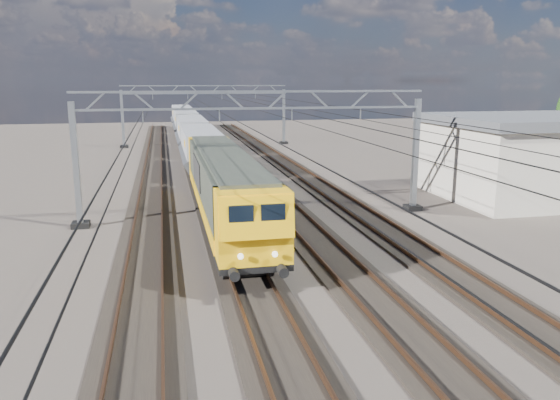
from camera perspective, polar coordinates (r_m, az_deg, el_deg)
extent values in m
plane|color=black|center=(27.15, -0.98, -3.94)|extent=(160.00, 160.00, 0.00)
cube|color=black|center=(26.69, -13.76, -4.46)|extent=(2.60, 140.00, 0.12)
cube|color=brown|center=(26.68, -15.33, -4.20)|extent=(0.08, 140.00, 0.16)
cube|color=brown|center=(26.63, -12.23, -4.07)|extent=(0.08, 140.00, 0.16)
cube|color=black|center=(26.84, -5.18, -4.05)|extent=(2.60, 140.00, 0.12)
cube|color=brown|center=(26.72, -6.72, -3.80)|extent=(0.08, 140.00, 0.16)
cube|color=brown|center=(26.88, -3.66, -3.64)|extent=(0.08, 140.00, 0.16)
cube|color=black|center=(27.57, 3.11, -3.57)|extent=(2.60, 140.00, 0.12)
cube|color=brown|center=(27.35, 1.66, -3.34)|extent=(0.08, 140.00, 0.16)
cube|color=brown|center=(27.72, 4.56, -3.16)|extent=(0.08, 140.00, 0.16)
cube|color=black|center=(28.85, 10.82, -3.06)|extent=(2.60, 140.00, 0.12)
cube|color=brown|center=(28.54, 9.49, -2.84)|extent=(0.08, 140.00, 0.16)
cube|color=brown|center=(29.09, 12.14, -2.66)|extent=(0.08, 140.00, 0.16)
cube|color=#8D9499|center=(30.23, -20.54, 3.36)|extent=(0.30, 0.30, 6.60)
cube|color=#8D9499|center=(33.22, 13.97, 4.52)|extent=(0.30, 0.30, 6.60)
cube|color=black|center=(30.83, -20.10, -2.43)|extent=(0.90, 0.90, 0.30)
cube|color=black|center=(33.77, 13.69, -0.78)|extent=(0.90, 0.90, 0.30)
cube|color=#8D9499|center=(30.00, -2.53, 11.26)|extent=(19.30, 0.18, 0.12)
cube|color=#8D9499|center=(30.03, -2.51, 9.54)|extent=(19.30, 0.18, 0.12)
cube|color=#8D9499|center=(29.78, -18.74, 9.76)|extent=(1.03, 0.10, 0.94)
cube|color=#8D9499|center=(29.61, -14.10, 10.02)|extent=(1.03, 0.10, 0.94)
cube|color=#8D9499|center=(29.63, -9.44, 10.22)|extent=(1.03, 0.10, 0.94)
cube|color=#8D9499|center=(29.84, -4.81, 10.36)|extent=(1.03, 0.10, 0.94)
cube|color=#8D9499|center=(30.23, -0.26, 10.43)|extent=(1.03, 0.10, 0.94)
cube|color=#8D9499|center=(30.81, 4.14, 10.43)|extent=(1.03, 0.10, 0.94)
cube|color=#8D9499|center=(31.55, 8.35, 10.38)|extent=(1.03, 0.10, 0.94)
cube|color=#8D9499|center=(32.45, 12.35, 10.28)|extent=(1.03, 0.10, 0.94)
cube|color=#8D9499|center=(29.65, -14.15, 8.52)|extent=(0.06, 0.06, 0.65)
cube|color=#8D9499|center=(29.78, -6.35, 8.83)|extent=(0.06, 0.06, 0.65)
cube|color=#8D9499|center=(30.45, 1.25, 8.98)|extent=(0.06, 0.06, 0.65)
cube|color=#8D9499|center=(31.61, 8.42, 8.97)|extent=(0.06, 0.06, 0.65)
cube|color=#8D9499|center=(65.87, -16.13, 8.12)|extent=(0.30, 0.30, 6.60)
cube|color=#8D9499|center=(67.30, 0.40, 8.68)|extent=(0.30, 0.30, 6.60)
cube|color=black|center=(66.15, -15.97, 5.40)|extent=(0.90, 0.90, 0.30)
cube|color=black|center=(67.57, 0.39, 6.01)|extent=(0.90, 0.90, 0.30)
cube|color=#8D9499|center=(65.77, -7.88, 11.75)|extent=(19.30, 0.18, 0.12)
cube|color=#8D9499|center=(65.78, -7.86, 10.97)|extent=(19.30, 0.18, 0.12)
cube|color=#8D9499|center=(65.67, -15.25, 11.05)|extent=(1.03, 0.10, 0.94)
cube|color=#8D9499|center=(65.59, -13.14, 11.15)|extent=(1.03, 0.10, 0.94)
cube|color=#8D9499|center=(65.60, -11.03, 11.25)|extent=(1.03, 0.10, 0.94)
cube|color=#8D9499|center=(65.69, -8.92, 11.33)|extent=(1.03, 0.10, 0.94)
cube|color=#8D9499|center=(65.87, -6.82, 11.39)|extent=(1.03, 0.10, 0.94)
cube|color=#8D9499|center=(66.14, -4.73, 11.44)|extent=(1.03, 0.10, 0.94)
cube|color=#8D9499|center=(66.49, -2.66, 11.47)|extent=(1.03, 0.10, 0.94)
cube|color=#8D9499|center=(66.92, -0.61, 11.49)|extent=(1.03, 0.10, 0.94)
cube|color=#8D9499|center=(65.61, -13.17, 10.48)|extent=(0.06, 0.06, 0.65)
cube|color=#8D9499|center=(65.67, -9.62, 10.63)|extent=(0.06, 0.06, 0.65)
cube|color=#8D9499|center=(65.97, -6.09, 10.73)|extent=(0.06, 0.06, 0.65)
cube|color=#8D9499|center=(66.52, -2.60, 10.80)|extent=(0.06, 0.06, 0.65)
cylinder|color=black|center=(33.66, -13.91, 8.39)|extent=(0.03, 140.00, 0.03)
cylinder|color=black|center=(33.63, -13.95, 9.24)|extent=(0.03, 140.00, 0.03)
cylinder|color=black|center=(33.78, -7.04, 8.67)|extent=(0.03, 140.00, 0.03)
cylinder|color=black|center=(33.75, -7.06, 9.52)|extent=(0.03, 140.00, 0.03)
cylinder|color=black|center=(34.36, -0.30, 8.82)|extent=(0.03, 140.00, 0.03)
cylinder|color=black|center=(34.34, -0.30, 9.66)|extent=(0.03, 140.00, 0.03)
cylinder|color=black|center=(35.39, 6.13, 8.86)|extent=(0.03, 140.00, 0.03)
cylinder|color=black|center=(35.37, 6.15, 9.67)|extent=(0.03, 140.00, 0.03)
cube|color=black|center=(22.64, -3.91, -5.33)|extent=(2.20, 3.60, 0.60)
cube|color=black|center=(35.17, -6.95, 1.00)|extent=(2.20, 3.60, 0.60)
cube|color=black|center=(28.77, -5.78, -0.74)|extent=(2.65, 20.00, 0.25)
cube|color=black|center=(28.85, -5.76, -1.48)|extent=(2.20, 4.50, 0.75)
cube|color=#2C322A|center=(28.48, -5.84, 2.04)|extent=(2.65, 17.00, 2.60)
cube|color=#FFB80D|center=(28.57, -8.48, -0.05)|extent=(0.04, 17.00, 0.60)
cube|color=#FFB80D|center=(28.85, -3.14, 0.19)|extent=(0.04, 17.00, 0.60)
cube|color=black|center=(29.29, -8.71, 2.94)|extent=(0.05, 5.00, 1.40)
cube|color=black|center=(29.57, -3.46, 3.15)|extent=(0.05, 5.00, 1.40)
cube|color=#2C322A|center=(28.27, -5.90, 4.77)|extent=(2.25, 18.00, 0.15)
cube|color=#FFB80D|center=(19.67, -2.90, -2.60)|extent=(2.65, 1.80, 2.60)
cube|color=#FFB80D|center=(18.63, -2.44, -1.85)|extent=(2.60, 0.46, 1.52)
cube|color=black|center=(18.43, -4.08, -1.71)|extent=(0.85, 0.08, 0.75)
cube|color=black|center=(18.61, -0.72, -1.54)|extent=(0.85, 0.08, 0.75)
cylinder|color=black|center=(18.84, -4.83, -7.77)|extent=(0.36, 0.50, 0.36)
cylinder|color=black|center=(19.11, 0.27, -7.43)|extent=(0.36, 0.50, 0.36)
cylinder|color=white|center=(18.77, -4.14, -5.90)|extent=(0.20, 0.08, 0.20)
cylinder|color=white|center=(18.96, -0.53, -5.68)|extent=(0.20, 0.08, 0.20)
cube|color=#FFB80D|center=(37.43, -7.39, 4.47)|extent=(2.65, 1.80, 2.60)
cube|color=#FFB80D|center=(38.31, -7.53, 5.40)|extent=(2.60, 0.46, 1.52)
cube|color=black|center=(38.35, -8.37, 5.54)|extent=(0.85, 0.08, 0.75)
cube|color=black|center=(38.44, -6.73, 5.60)|extent=(0.85, 0.08, 0.75)
cylinder|color=black|center=(38.77, -8.73, 2.61)|extent=(0.36, 0.50, 0.36)
cylinder|color=black|center=(38.90, -6.23, 2.71)|extent=(0.36, 0.50, 0.36)
cylinder|color=white|center=(38.59, -8.38, 3.48)|extent=(0.20, 0.08, 0.20)
cylinder|color=white|center=(38.68, -6.61, 3.55)|extent=(0.20, 0.08, 0.20)
cube|color=black|center=(41.75, -7.80, 2.73)|extent=(2.20, 2.60, 0.55)
cube|color=black|center=(50.63, -8.59, 4.39)|extent=(2.20, 2.60, 0.55)
cube|color=black|center=(46.13, -8.24, 4.08)|extent=(2.40, 13.00, 0.20)
cube|color=gray|center=(45.92, -8.31, 6.21)|extent=(2.80, 12.00, 1.80)
cube|color=#46484D|center=(46.01, -9.45, 4.61)|extent=(1.48, 12.00, 1.36)
cube|color=#46484D|center=(46.14, -7.08, 4.71)|extent=(1.48, 12.00, 1.36)
cube|color=#FFB80D|center=(42.85, -9.94, 5.85)|extent=(0.04, 1.20, 0.50)
cube|color=black|center=(55.77, -8.93, 5.10)|extent=(2.20, 2.60, 0.55)
cube|color=black|center=(64.70, -9.40, 6.07)|extent=(2.20, 2.60, 0.55)
cube|color=black|center=(60.20, -9.20, 5.97)|extent=(2.40, 13.00, 0.20)
cube|color=gray|center=(60.03, -9.25, 7.60)|extent=(2.80, 12.00, 1.80)
cube|color=#46484D|center=(60.11, -10.12, 6.37)|extent=(1.48, 12.00, 1.36)
cube|color=#46484D|center=(60.20, -8.30, 6.45)|extent=(1.48, 12.00, 1.36)
cube|color=#FFB80D|center=(56.98, -10.53, 7.40)|extent=(0.04, 1.20, 0.50)
cube|color=black|center=(69.87, -9.62, 6.52)|extent=(2.20, 2.60, 0.55)
cube|color=black|center=(78.82, -9.92, 7.16)|extent=(2.20, 2.60, 0.55)
cube|color=black|center=(74.31, -9.79, 7.13)|extent=(2.40, 13.00, 0.20)
cube|color=gray|center=(74.18, -9.84, 8.46)|extent=(2.80, 12.00, 1.80)
cube|color=#46484D|center=(74.24, -10.54, 7.47)|extent=(1.48, 12.00, 1.36)
cube|color=#46484D|center=(74.32, -9.07, 7.52)|extent=(1.48, 12.00, 1.36)
cube|color=#FFB80D|center=(71.14, -10.89, 8.34)|extent=(0.04, 1.20, 0.50)
cube|color=black|center=(84.00, -10.07, 7.46)|extent=(2.20, 2.60, 0.55)
cube|color=black|center=(92.97, -10.29, 7.91)|extent=(2.20, 2.60, 0.55)
cube|color=black|center=(88.46, -10.20, 7.93)|extent=(2.40, 13.00, 0.20)
cube|color=gray|center=(88.35, -10.24, 9.04)|extent=(2.80, 12.00, 1.80)
cube|color=#46484D|center=(88.40, -10.83, 8.21)|extent=(1.48, 12.00, 1.36)
cube|color=#46484D|center=(88.46, -9.59, 8.26)|extent=(1.48, 12.00, 1.36)
cube|color=#FFB80D|center=(85.31, -11.13, 8.96)|extent=(0.04, 1.20, 0.50)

